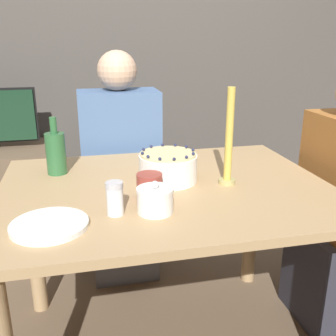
% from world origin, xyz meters
% --- Properties ---
extents(wall_behind, '(8.00, 0.05, 2.60)m').
position_xyz_m(wall_behind, '(0.00, 1.40, 1.30)').
color(wall_behind, '#4C4742').
rests_on(wall_behind, ground_plane).
extents(dining_table, '(1.20, 0.91, 0.74)m').
position_xyz_m(dining_table, '(0.00, 0.00, 0.62)').
color(dining_table, tan).
rests_on(dining_table, ground_plane).
extents(cake, '(0.22, 0.22, 0.12)m').
position_xyz_m(cake, '(0.02, 0.05, 0.80)').
color(cake, white).
rests_on(cake, dining_table).
extents(sugar_bowl, '(0.12, 0.12, 0.10)m').
position_xyz_m(sugar_bowl, '(-0.08, -0.21, 0.78)').
color(sugar_bowl, white).
rests_on(sugar_bowl, dining_table).
extents(sugar_shaker, '(0.05, 0.05, 0.11)m').
position_xyz_m(sugar_shaker, '(-0.21, -0.20, 0.79)').
color(sugar_shaker, white).
rests_on(sugar_shaker, dining_table).
extents(plate_stack, '(0.22, 0.22, 0.02)m').
position_xyz_m(plate_stack, '(-0.40, -0.25, 0.75)').
color(plate_stack, white).
rests_on(plate_stack, dining_table).
extents(candle, '(0.06, 0.06, 0.36)m').
position_xyz_m(candle, '(0.23, -0.03, 0.89)').
color(candle, tan).
rests_on(candle, dining_table).
extents(bottle, '(0.08, 0.08, 0.23)m').
position_xyz_m(bottle, '(-0.39, 0.23, 0.83)').
color(bottle, '#2D6638').
rests_on(bottle, dining_table).
extents(cup, '(0.09, 0.09, 0.08)m').
position_xyz_m(cup, '(-0.08, -0.09, 0.78)').
color(cup, '#993D33').
rests_on(cup, dining_table).
extents(person_man_blue_shirt, '(0.40, 0.34, 1.20)m').
position_xyz_m(person_man_blue_shirt, '(-0.10, 0.65, 0.52)').
color(person_man_blue_shirt, '#595960').
rests_on(person_man_blue_shirt, ground_plane).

